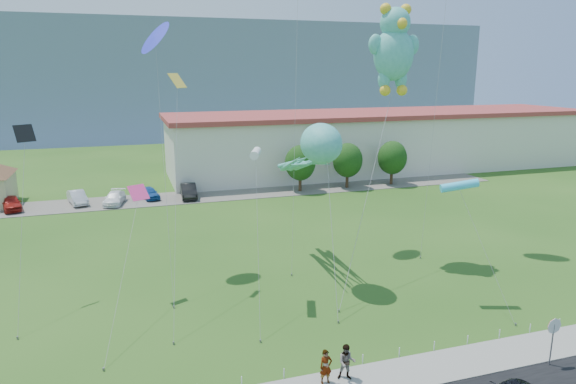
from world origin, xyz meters
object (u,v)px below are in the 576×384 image
(stop_sign, at_px, (554,330))
(parked_car_black, at_px, (189,191))
(parked_car_white, at_px, (115,198))
(parked_car_blue, at_px, (149,193))
(parked_car_red, at_px, (11,203))
(pedestrian_left, at_px, (326,367))
(parked_car_silver, at_px, (77,197))
(warehouse, at_px, (383,140))
(teddy_bear_kite, at_px, (394,48))
(pedestrian_right, at_px, (347,362))
(octopus_kite, at_px, (313,153))

(stop_sign, height_order, parked_car_black, stop_sign)
(parked_car_white, relative_size, parked_car_blue, 1.15)
(parked_car_red, bearing_deg, parked_car_black, -16.93)
(pedestrian_left, relative_size, parked_car_silver, 0.38)
(warehouse, distance_m, stop_sign, 51.00)
(warehouse, height_order, parked_car_blue, warehouse)
(parked_car_silver, relative_size, parked_car_white, 0.97)
(teddy_bear_kite, bearing_deg, parked_car_blue, 124.21)
(pedestrian_right, height_order, parked_car_red, pedestrian_right)
(octopus_kite, bearing_deg, warehouse, 55.55)
(parked_car_blue, xyz_separation_m, parked_car_black, (4.21, -0.84, 0.12))
(stop_sign, distance_m, parked_car_red, 49.39)
(stop_sign, xyz_separation_m, parked_car_blue, (-16.57, 39.78, -1.16))
(pedestrian_right, distance_m, teddy_bear_kite, 22.28)
(parked_car_white, bearing_deg, parked_car_silver, 173.62)
(stop_sign, distance_m, parked_car_white, 43.49)
(parked_car_red, relative_size, parked_car_silver, 1.00)
(parked_car_black, bearing_deg, stop_sign, -68.96)
(warehouse, relative_size, parked_car_silver, 14.42)
(warehouse, distance_m, parked_car_white, 38.10)
(pedestrian_left, xyz_separation_m, parked_car_blue, (-5.72, 37.91, -0.20))
(stop_sign, distance_m, pedestrian_right, 10.05)
(warehouse, height_order, pedestrian_right, warehouse)
(pedestrian_right, height_order, parked_car_white, pedestrian_right)
(parked_car_silver, distance_m, teddy_bear_kite, 36.59)
(pedestrian_left, height_order, parked_car_silver, pedestrian_left)
(pedestrian_right, distance_m, parked_car_white, 38.08)
(stop_sign, distance_m, parked_car_blue, 43.11)
(parked_car_black, height_order, teddy_bear_kite, teddy_bear_kite)
(pedestrian_left, xyz_separation_m, parked_car_white, (-9.34, 36.64, -0.21))
(stop_sign, bearing_deg, teddy_bear_kite, 91.25)
(pedestrian_left, bearing_deg, parked_car_red, 117.24)
(warehouse, distance_m, parked_car_red, 47.60)
(stop_sign, height_order, parked_car_blue, stop_sign)
(parked_car_white, relative_size, teddy_bear_kite, 0.24)
(parked_car_red, bearing_deg, parked_car_silver, -10.63)
(octopus_kite, bearing_deg, parked_car_white, 118.11)
(parked_car_silver, relative_size, parked_car_blue, 1.11)
(pedestrian_right, relative_size, parked_car_white, 0.39)
(octopus_kite, bearing_deg, parked_car_blue, 110.21)
(parked_car_red, bearing_deg, parked_car_white, -19.89)
(stop_sign, bearing_deg, pedestrian_right, 169.25)
(parked_car_white, distance_m, parked_car_blue, 3.84)
(stop_sign, height_order, pedestrian_right, stop_sign)
(parked_car_blue, bearing_deg, parked_car_black, -26.64)
(pedestrian_left, bearing_deg, parked_car_white, 104.20)
(parked_car_white, bearing_deg, teddy_bear_kite, -36.81)
(parked_car_red, distance_m, teddy_bear_kite, 40.48)
(warehouse, bearing_deg, stop_sign, -108.90)
(parked_car_silver, relative_size, parked_car_black, 0.91)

